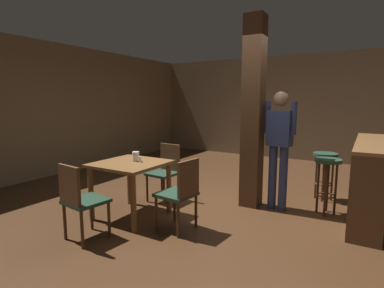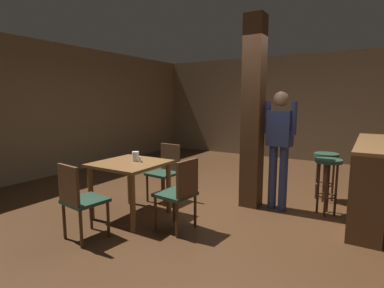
% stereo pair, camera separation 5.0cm
% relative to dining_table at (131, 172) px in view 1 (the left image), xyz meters
% --- Properties ---
extents(ground_plane, '(10.80, 10.80, 0.00)m').
position_rel_dining_table_xyz_m(ground_plane, '(0.95, 0.92, -0.62)').
color(ground_plane, '#422816').
extents(wall_back, '(8.00, 0.10, 2.80)m').
position_rel_dining_table_xyz_m(wall_back, '(0.95, 5.42, 0.78)').
color(wall_back, '#756047').
rests_on(wall_back, ground_plane).
extents(wall_left, '(0.10, 9.00, 2.80)m').
position_rel_dining_table_xyz_m(wall_left, '(-3.05, 0.92, 0.78)').
color(wall_left, '#756047').
rests_on(wall_left, ground_plane).
extents(pillar, '(0.28, 0.28, 2.80)m').
position_rel_dining_table_xyz_m(pillar, '(1.27, 1.27, 0.78)').
color(pillar, '#422816').
rests_on(pillar, ground_plane).
extents(dining_table, '(0.88, 0.88, 0.76)m').
position_rel_dining_table_xyz_m(dining_table, '(0.00, 0.00, 0.00)').
color(dining_table, brown).
rests_on(dining_table, ground_plane).
extents(chair_north, '(0.45, 0.45, 0.89)m').
position_rel_dining_table_xyz_m(chair_north, '(0.01, 0.81, -0.12)').
color(chair_north, '#1E3828').
rests_on(chair_north, ground_plane).
extents(chair_east, '(0.46, 0.46, 0.89)m').
position_rel_dining_table_xyz_m(chair_east, '(0.84, -0.04, -0.12)').
color(chair_east, '#1E3828').
rests_on(chair_east, ground_plane).
extents(chair_south, '(0.47, 0.47, 0.89)m').
position_rel_dining_table_xyz_m(chair_south, '(0.01, -0.85, -0.12)').
color(chair_south, '#1E3828').
rests_on(chair_south, ground_plane).
extents(napkin_cup, '(0.10, 0.10, 0.13)m').
position_rel_dining_table_xyz_m(napkin_cup, '(0.02, 0.09, 0.21)').
color(napkin_cup, silver).
rests_on(napkin_cup, dining_table).
extents(salt_shaker, '(0.03, 0.03, 0.08)m').
position_rel_dining_table_xyz_m(salt_shaker, '(0.12, 0.07, 0.18)').
color(salt_shaker, silver).
rests_on(salt_shaker, dining_table).
extents(standing_person, '(0.47, 0.24, 1.72)m').
position_rel_dining_table_xyz_m(standing_person, '(1.66, 1.30, 0.38)').
color(standing_person, navy).
rests_on(standing_person, ground_plane).
extents(bar_counter, '(0.56, 2.18, 1.04)m').
position_rel_dining_table_xyz_m(bar_counter, '(2.80, 1.72, -0.09)').
color(bar_counter, brown).
rests_on(bar_counter, ground_plane).
extents(bar_stool_near, '(0.35, 0.35, 0.79)m').
position_rel_dining_table_xyz_m(bar_stool_near, '(2.31, 1.47, -0.03)').
color(bar_stool_near, '#1E3828').
rests_on(bar_stool_near, ground_plane).
extents(bar_stool_mid, '(0.37, 0.37, 0.76)m').
position_rel_dining_table_xyz_m(bar_stool_mid, '(2.19, 2.13, -0.04)').
color(bar_stool_mid, '#1E3828').
rests_on(bar_stool_mid, ground_plane).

